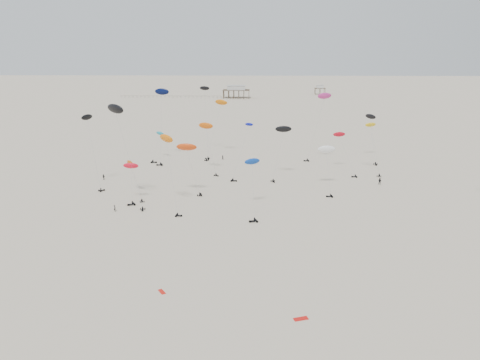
{
  "coord_description": "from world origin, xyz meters",
  "views": [
    {
      "loc": [
        3.0,
        -23.61,
        38.82
      ],
      "look_at": [
        0.0,
        88.0,
        7.0
      ],
      "focal_mm": 35.0,
      "sensor_mm": 36.0,
      "label": 1
    }
  ],
  "objects_px": {
    "pavilion_main": "(236,92)",
    "rig_0": "(372,135)",
    "spectator_0": "(115,211)",
    "pavilion_small": "(320,90)",
    "rig_9": "(253,180)"
  },
  "relations": [
    {
      "from": "pavilion_main",
      "to": "rig_0",
      "type": "relative_size",
      "value": 1.2
    },
    {
      "from": "rig_9",
      "to": "spectator_0",
      "type": "height_order",
      "value": "rig_9"
    },
    {
      "from": "pavilion_small",
      "to": "rig_9",
      "type": "xyz_separation_m",
      "value": [
        -56.87,
        -294.98,
        4.5
      ]
    },
    {
      "from": "rig_0",
      "to": "spectator_0",
      "type": "height_order",
      "value": "rig_0"
    },
    {
      "from": "rig_0",
      "to": "rig_9",
      "type": "bearing_deg",
      "value": 56.07
    },
    {
      "from": "spectator_0",
      "to": "rig_0",
      "type": "bearing_deg",
      "value": -83.73
    },
    {
      "from": "rig_0",
      "to": "rig_9",
      "type": "height_order",
      "value": "rig_0"
    },
    {
      "from": "rig_9",
      "to": "pavilion_small",
      "type": "bearing_deg",
      "value": -32.79
    },
    {
      "from": "pavilion_main",
      "to": "spectator_0",
      "type": "xyz_separation_m",
      "value": [
        -20.58,
        -266.36,
        -4.22
      ]
    },
    {
      "from": "pavilion_main",
      "to": "rig_9",
      "type": "bearing_deg",
      "value": -87.16
    },
    {
      "from": "pavilion_main",
      "to": "pavilion_small",
      "type": "bearing_deg",
      "value": 23.2
    },
    {
      "from": "pavilion_main",
      "to": "rig_9",
      "type": "distance_m",
      "value": 265.33
    },
    {
      "from": "pavilion_main",
      "to": "rig_0",
      "type": "distance_m",
      "value": 214.52
    },
    {
      "from": "pavilion_main",
      "to": "rig_0",
      "type": "bearing_deg",
      "value": -74.92
    },
    {
      "from": "pavilion_main",
      "to": "rig_0",
      "type": "height_order",
      "value": "rig_0"
    }
  ]
}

